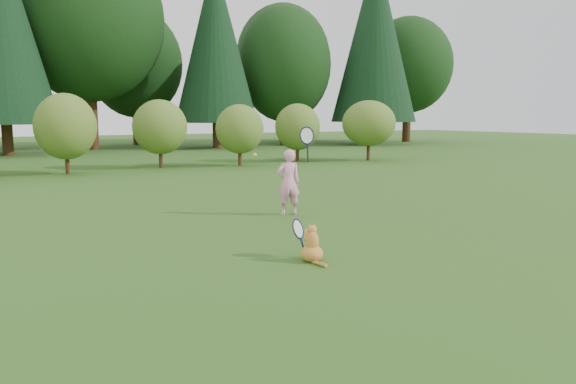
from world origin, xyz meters
TOP-DOWN VIEW (x-y plane):
  - ground at (0.00, 0.00)m, footprint 100.00×100.00m
  - shrub_row at (0.00, 13.00)m, footprint 28.00×3.00m
  - child at (1.14, 2.43)m, footprint 0.73×0.44m
  - cat at (-0.32, -0.75)m, footprint 0.48×0.75m
  - tennis_ball at (0.23, 2.05)m, footprint 0.07×0.07m

SIDE VIEW (x-z plane):
  - ground at x=0.00m, z-range 0.00..0.00m
  - cat at x=-0.32m, z-range -0.08..0.59m
  - child at x=1.14m, z-range -0.28..1.61m
  - tennis_ball at x=0.23m, z-range 1.18..1.25m
  - shrub_row at x=0.00m, z-range 0.00..2.80m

